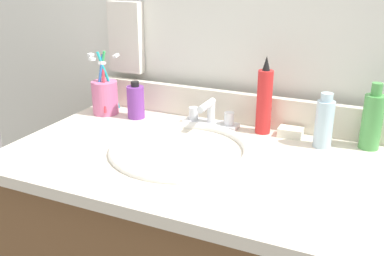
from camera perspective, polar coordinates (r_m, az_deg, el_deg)
name	(u,v)px	position (r m, az deg, el deg)	size (l,w,h in m)	color
countertop	(198,161)	(1.09, 0.72, -4.26)	(0.95, 0.56, 0.03)	beige
backsplash	(234,107)	(1.30, 5.51, 2.68)	(0.95, 0.02, 0.09)	beige
back_wall	(239,159)	(1.42, 6.07, -4.00)	(2.05, 0.04, 1.30)	silver
hand_towel	(126,37)	(1.44, -8.49, 11.50)	(0.11, 0.04, 0.22)	silver
sink_basin	(181,162)	(1.12, -1.45, -4.39)	(0.36, 0.36, 0.11)	white
faucet	(210,117)	(1.26, 2.37, 1.41)	(0.16, 0.10, 0.08)	silver
bottle_cream_purple	(136,102)	(1.34, -7.28, 3.40)	(0.05, 0.05, 0.11)	#7A3899
bottle_toner_green	(372,120)	(1.19, 22.23, 0.92)	(0.05, 0.05, 0.17)	#4C9E4C
bottle_gel_clear	(324,122)	(1.16, 16.69, 0.69)	(0.05, 0.05, 0.14)	silver
bottle_spray_red	(264,100)	(1.21, 9.32, 3.57)	(0.04, 0.04, 0.21)	red
cup_pink	(105,96)	(1.39, -11.19, 4.07)	(0.08, 0.09, 0.20)	#D16693
soap_bar	(290,132)	(1.22, 12.60, -0.53)	(0.06, 0.04, 0.02)	white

